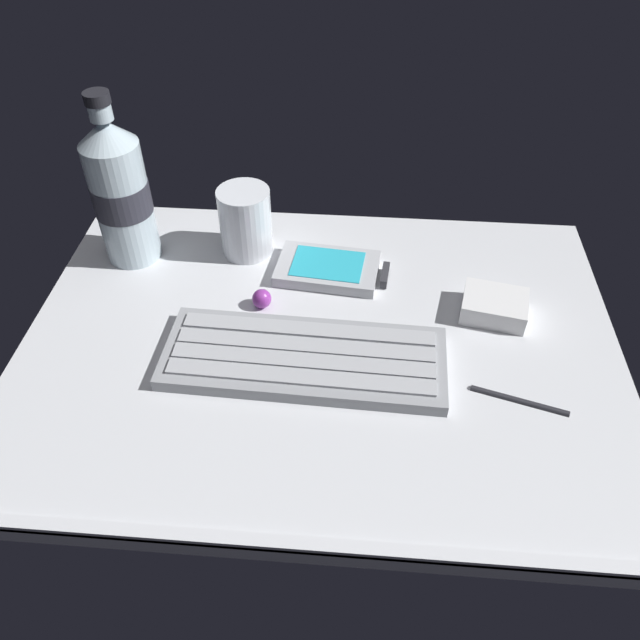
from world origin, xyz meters
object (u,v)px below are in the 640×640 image
Objects in this scene: trackball_mouse at (262,299)px; stylus_pen at (520,399)px; juice_cup at (246,224)px; handheld_device at (333,269)px; water_bottle at (120,192)px; charger_block at (494,306)px; keyboard at (304,358)px.

stylus_pen is at bearing -23.61° from trackball_mouse.
juice_cup is at bearing 107.80° from trackball_mouse.
handheld_device is 6.05× the size of trackball_mouse.
water_bottle is 2.97× the size of charger_block.
water_bottle is (-13.92, -1.99, 5.10)cm from juice_cup.
stylus_pen is (19.46, -18.34, -0.38)cm from handheld_device.
charger_block is (20.36, 9.18, 0.39)cm from keyboard.
water_bottle is 2.19× the size of stylus_pen.
juice_cup reaches higher than trackball_mouse.
handheld_device is at bearing 162.56° from charger_block.
juice_cup reaches higher than charger_block.
trackball_mouse is 29.61cm from stylus_pen.
water_bottle is (-24.92, 1.92, 8.28)cm from handheld_device.
juice_cup is 31.01cm from charger_block.
handheld_device is at bearing 82.31° from keyboard.
charger_block is at bearing -18.25° from juice_cup.
juice_cup is at bearing 159.99° from stylus_pen.
juice_cup is at bearing 161.75° from charger_block.
keyboard is at bearing -56.29° from trackball_mouse.
trackball_mouse reaches higher than stylus_pen.
water_bottle is at bearing 143.64° from keyboard.
keyboard is 1.41× the size of water_bottle.
water_bottle is at bearing 154.04° from trackball_mouse.
trackball_mouse is at bearing 123.71° from keyboard.
stylus_pen is (1.12, -12.58, -0.85)cm from charger_block.
trackball_mouse reaches higher than keyboard.
charger_block is (29.33, -9.67, -2.71)cm from juice_cup.
charger_block is at bearing 24.27° from keyboard.
handheld_device is at bearing -4.41° from water_bottle.
keyboard is at bearing -64.53° from juice_cup.
trackball_mouse is (-26.00, -0.72, -0.10)cm from charger_block.
trackball_mouse is 0.23× the size of stylus_pen.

